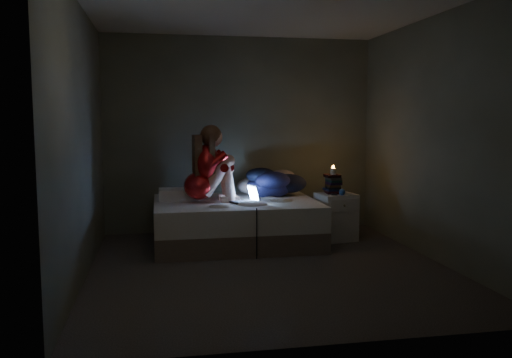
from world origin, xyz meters
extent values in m
cube|color=black|center=(0.00, 0.00, -0.01)|extent=(3.60, 3.80, 0.02)
cube|color=silver|center=(0.00, 0.00, 2.61)|extent=(3.60, 3.80, 0.02)
cube|color=#484D41|center=(0.00, 1.91, 1.30)|extent=(3.60, 0.02, 2.60)
cube|color=#484D41|center=(0.00, -1.91, 1.30)|extent=(3.60, 0.02, 2.60)
cube|color=#484D41|center=(-1.81, 0.00, 1.30)|extent=(0.02, 3.80, 2.60)
cube|color=#484D41|center=(1.81, 0.00, 1.30)|extent=(0.02, 3.80, 2.60)
cube|color=white|center=(-0.86, 1.28, 0.60)|extent=(0.47, 0.33, 0.13)
cube|color=silver|center=(1.08, 1.07, 0.29)|extent=(0.50, 0.46, 0.59)
cylinder|color=beige|center=(1.06, 1.13, 0.85)|extent=(0.07, 0.07, 0.08)
cube|color=black|center=(1.01, 1.00, 0.59)|extent=(0.11, 0.16, 0.01)
sphere|color=#254C94|center=(1.08, 0.92, 0.63)|extent=(0.08, 0.08, 0.08)
camera|label=1|loc=(-1.10, -5.14, 1.50)|focal=37.04mm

